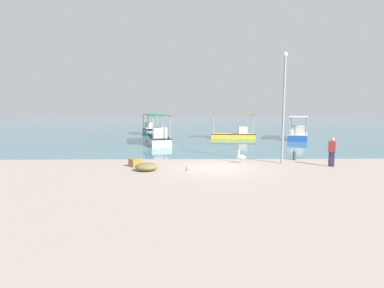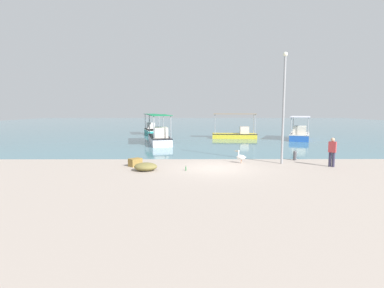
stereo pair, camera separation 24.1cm
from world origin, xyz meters
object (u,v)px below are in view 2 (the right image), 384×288
at_px(fishing_boat_far_left, 300,134).
at_px(pelican, 241,157).
at_px(fishing_boat_center, 236,133).
at_px(lamp_post, 284,103).
at_px(cargo_crate, 135,162).
at_px(glass_bottle, 186,169).
at_px(mooring_bollard, 295,155).
at_px(net_pile, 146,167).
at_px(fisherman_standing, 332,151).
at_px(fishing_boat_outer, 152,130).
at_px(fishing_boat_near_left, 160,137).

distance_m(fishing_boat_far_left, pelican, 16.66).
distance_m(fishing_boat_center, lamp_post, 16.02).
height_order(fishing_boat_far_left, cargo_crate, fishing_boat_far_left).
height_order(fishing_boat_center, glass_bottle, fishing_boat_center).
bearing_deg(mooring_bollard, net_pile, -160.62).
relative_size(lamp_post, fisherman_standing, 3.95).
relative_size(pelican, cargo_crate, 1.13).
bearing_deg(fishing_boat_outer, cargo_crate, -85.23).
bearing_deg(fishing_boat_center, cargo_crate, -116.94).
relative_size(fishing_boat_outer, fisherman_standing, 3.02).
relative_size(fishing_boat_far_left, net_pile, 4.64).
height_order(fishing_boat_outer, fisherman_standing, fishing_boat_outer).
relative_size(lamp_post, glass_bottle, 24.73).
bearing_deg(glass_bottle, fishing_boat_center, 73.09).
distance_m(fisherman_standing, cargo_crate, 11.45).
bearing_deg(fishing_boat_far_left, fisherman_standing, -103.65).
distance_m(fishing_boat_outer, fishing_boat_center, 11.45).
height_order(fishing_boat_far_left, fishing_boat_center, fishing_boat_center).
bearing_deg(glass_bottle, net_pile, -179.93).
bearing_deg(lamp_post, fishing_boat_far_left, 66.22).
bearing_deg(glass_bottle, fisherman_standing, 7.01).
relative_size(fishing_boat_outer, cargo_crate, 7.20).
bearing_deg(glass_bottle, fishing_boat_far_left, 53.41).
height_order(pelican, fisherman_standing, fisherman_standing).
bearing_deg(cargo_crate, mooring_bollard, 11.23).
distance_m(net_pile, cargo_crate, 1.49).
xyz_separation_m(net_pile, glass_bottle, (2.19, 0.00, -0.11)).
bearing_deg(fisherman_standing, fishing_boat_center, 100.32).
distance_m(fishing_boat_far_left, fishing_boat_center, 6.91).
height_order(mooring_bollard, cargo_crate, mooring_bollard).
bearing_deg(fishing_boat_near_left, net_pile, -87.64).
xyz_separation_m(fishing_boat_outer, pelican, (8.17, -20.71, -0.23)).
xyz_separation_m(fishing_boat_near_left, fisherman_standing, (11.15, -11.41, 0.25)).
distance_m(fishing_boat_near_left, glass_bottle, 12.75).
xyz_separation_m(net_pile, cargo_crate, (-0.79, 1.26, 0.01)).
relative_size(mooring_bollard, glass_bottle, 2.38).
xyz_separation_m(fishing_boat_near_left, net_pile, (0.51, -12.45, -0.44)).
bearing_deg(fishing_boat_far_left, lamp_post, -113.78).
height_order(fisherman_standing, net_pile, fisherman_standing).
bearing_deg(glass_bottle, mooring_bollard, 24.71).
xyz_separation_m(fishing_boat_near_left, cargo_crate, (-0.28, -11.19, -0.42)).
bearing_deg(fishing_boat_far_left, pelican, -121.89).
distance_m(fishing_boat_outer, mooring_bollard, 23.01).
bearing_deg(lamp_post, cargo_crate, -174.88).
bearing_deg(lamp_post, mooring_bollard, 44.47).
relative_size(fishing_boat_center, net_pile, 4.10).
height_order(fishing_boat_far_left, pelican, fishing_boat_far_left).
distance_m(fishing_boat_outer, glass_bottle, 23.47).
bearing_deg(mooring_bollard, fishing_boat_near_left, 136.78).
bearing_deg(glass_bottle, pelican, 33.79).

